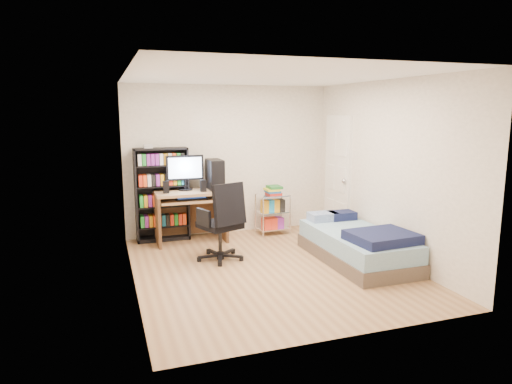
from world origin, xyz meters
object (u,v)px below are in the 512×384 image
object	(u,v)px
media_shelf	(162,193)
bed	(358,245)
office_chair	(222,235)
computer_desk	(196,195)

from	to	relation	value
media_shelf	bed	world-z (taller)	media_shelf
office_chair	computer_desk	bearing A→B (deg)	76.20
media_shelf	computer_desk	bearing A→B (deg)	-19.04
computer_desk	office_chair	size ratio (longest dim) A/B	1.24
computer_desk	bed	bearing A→B (deg)	-43.03
computer_desk	bed	distance (m)	2.65
office_chair	bed	xyz separation A→B (m)	(1.77, -0.66, -0.12)
computer_desk	bed	world-z (taller)	computer_desk
computer_desk	office_chair	distance (m)	1.19
media_shelf	bed	size ratio (longest dim) A/B	0.82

